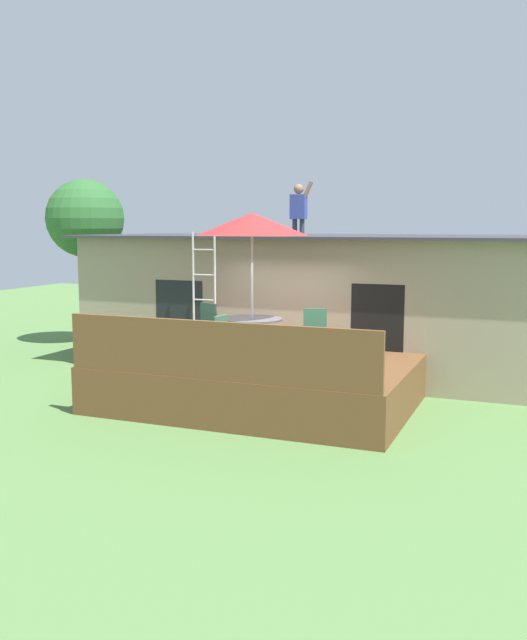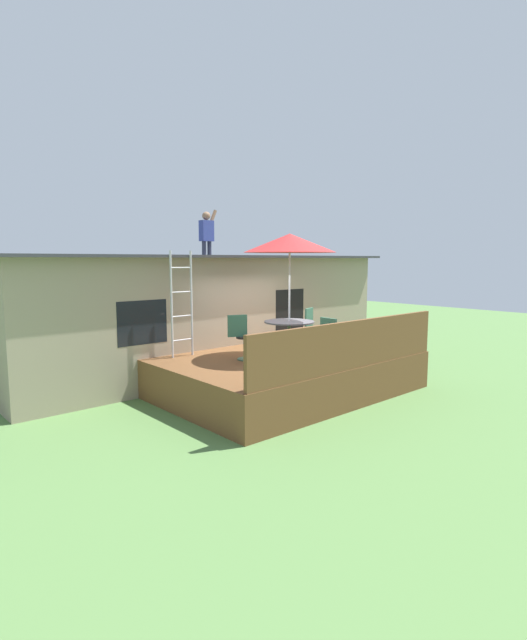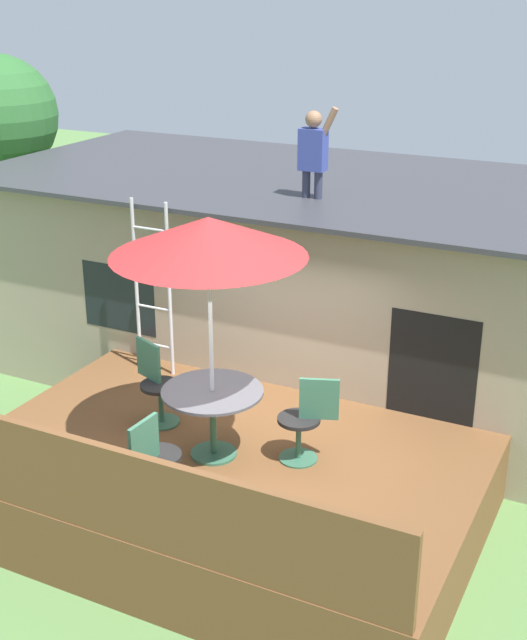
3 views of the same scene
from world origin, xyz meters
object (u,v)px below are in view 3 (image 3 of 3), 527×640
object	(u,v)px
patio_umbrella	(208,237)
patio_chair_right	(306,420)
step_ladder	(153,288)
patio_chair_near	(154,460)
person_figure	(314,148)
patio_table	(213,404)
patio_chair_left	(156,384)

from	to	relation	value
patio_umbrella	patio_chair_right	bearing A→B (deg)	20.75
step_ladder	patio_chair_near	xyz separation A→B (m)	(1.61, -2.48, -0.64)
patio_umbrella	patio_chair_right	size ratio (longest dim) A/B	2.76
person_figure	patio_chair_right	xyz separation A→B (m)	(1.01, -2.42, -2.27)
patio_table	person_figure	xyz separation A→B (m)	(-0.12, 2.75, 2.14)
patio_chair_right	patio_umbrella	bearing A→B (deg)	0.00
patio_umbrella	patio_chair_left	bearing A→B (deg)	158.43
step_ladder	person_figure	xyz separation A→B (m)	(1.55, 1.28, 1.62)
person_figure	patio_chair_near	xyz separation A→B (m)	(0.06, -3.75, -2.27)
step_ladder	patio_chair_left	bearing A→B (deg)	-56.25
person_figure	step_ladder	bearing A→B (deg)	-140.52
patio_table	person_figure	distance (m)	3.49
patio_chair_left	patio_chair_right	bearing A→B (deg)	20.65
patio_chair_near	step_ladder	bearing A→B (deg)	36.58
patio_table	patio_umbrella	bearing A→B (deg)	116.57
step_ladder	person_figure	bearing A→B (deg)	39.48
patio_chair_left	step_ladder	bearing A→B (deg)	145.31
patio_table	patio_chair_left	size ratio (longest dim) A/B	1.13
patio_chair_right	patio_chair_near	world-z (taller)	same
patio_chair_right	patio_chair_near	xyz separation A→B (m)	(-0.95, -1.34, 0.00)
patio_table	step_ladder	size ratio (longest dim) A/B	0.47
patio_umbrella	patio_chair_near	world-z (taller)	patio_umbrella
patio_umbrella	patio_chair_right	world-z (taller)	patio_umbrella
patio_table	patio_chair_near	world-z (taller)	patio_chair_near
person_figure	patio_chair_near	bearing A→B (deg)	-89.12
patio_chair_near	patio_chair_right	bearing A→B (deg)	-31.92
step_ladder	patio_chair_right	bearing A→B (deg)	-24.00
step_ladder	patio_chair_right	xyz separation A→B (m)	(2.56, -1.14, -0.64)
patio_umbrella	patio_chair_near	xyz separation A→B (m)	(-0.06, -1.00, -1.89)
patio_table	patio_chair_right	distance (m)	0.96
patio_umbrella	person_figure	xyz separation A→B (m)	(-0.12, 2.75, 0.38)
patio_table	patio_chair_left	world-z (taller)	patio_chair_left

